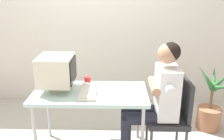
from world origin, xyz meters
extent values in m
cube|color=silver|center=(0.30, 1.40, 1.50)|extent=(8.00, 0.10, 3.00)
cylinder|color=#B7B7BC|center=(-0.56, -0.26, 0.35)|extent=(0.04, 0.04, 0.70)
cylinder|color=#B7B7BC|center=(0.56, -0.26, 0.35)|extent=(0.04, 0.04, 0.70)
cylinder|color=#B7B7BC|center=(-0.56, 0.26, 0.35)|extent=(0.04, 0.04, 0.70)
cylinder|color=#B7B7BC|center=(0.56, 0.26, 0.35)|extent=(0.04, 0.04, 0.70)
cube|color=silver|center=(0.00, 0.00, 0.72)|extent=(1.24, 0.63, 0.04)
cylinder|color=beige|center=(-0.37, 0.05, 0.75)|extent=(0.22, 0.22, 0.02)
cylinder|color=beige|center=(-0.37, 0.05, 0.79)|extent=(0.06, 0.06, 0.06)
cube|color=beige|center=(-0.37, 0.05, 0.97)|extent=(0.36, 0.40, 0.31)
cube|color=black|center=(-0.18, 0.05, 0.97)|extent=(0.01, 0.34, 0.25)
cube|color=beige|center=(-0.02, -0.02, 0.75)|extent=(0.19, 0.47, 0.02)
cube|color=beige|center=(-0.02, -0.02, 0.77)|extent=(0.16, 0.42, 0.01)
cylinder|color=#4C4C51|center=(0.66, 0.16, 0.20)|extent=(0.03, 0.03, 0.40)
cylinder|color=#4C4C51|center=(1.03, 0.16, 0.20)|extent=(0.03, 0.03, 0.40)
cube|color=#2D2D33|center=(0.84, -0.03, 0.43)|extent=(0.43, 0.43, 0.06)
cube|color=#2D2D33|center=(1.04, -0.03, 0.68)|extent=(0.04, 0.38, 0.43)
cube|color=silver|center=(0.82, -0.03, 0.76)|extent=(0.22, 0.37, 0.55)
sphere|color=#A57A5B|center=(0.80, -0.03, 1.18)|extent=(0.21, 0.21, 0.21)
sphere|color=black|center=(0.83, -0.03, 1.20)|extent=(0.20, 0.20, 0.20)
cylinder|color=#262838|center=(0.61, -0.12, 0.48)|extent=(0.43, 0.14, 0.14)
cylinder|color=#262838|center=(0.61, 0.06, 0.48)|extent=(0.43, 0.14, 0.14)
cylinder|color=#262838|center=(0.40, -0.12, 0.24)|extent=(0.11, 0.11, 0.48)
cylinder|color=#262838|center=(0.40, 0.06, 0.24)|extent=(0.11, 0.11, 0.48)
cylinder|color=silver|center=(0.80, -0.24, 0.88)|extent=(0.09, 0.14, 0.09)
cylinder|color=silver|center=(0.80, 0.19, 0.88)|extent=(0.09, 0.14, 0.09)
cylinder|color=#A57A5B|center=(0.68, -0.03, 0.83)|extent=(0.09, 0.37, 0.09)
cylinder|color=#9E6647|center=(1.53, 0.50, 0.15)|extent=(0.31, 0.31, 0.30)
cylinder|color=brown|center=(1.53, 0.50, 0.44)|extent=(0.04, 0.04, 0.30)
cone|color=#2F6735|center=(1.62, 0.48, 0.70)|extent=(0.30, 0.13, 0.33)
cone|color=#2F6735|center=(1.57, 0.60, 0.68)|extent=(0.17, 0.31, 0.31)
cone|color=#2F6735|center=(1.46, 0.57, 0.69)|extent=(0.25, 0.26, 0.34)
cone|color=#2F6735|center=(1.45, 0.43, 0.69)|extent=(0.27, 0.25, 0.33)
cone|color=#2F6735|center=(1.59, 0.39, 0.64)|extent=(0.20, 0.35, 0.25)
cylinder|color=red|center=(-0.05, 0.23, 0.78)|extent=(0.08, 0.08, 0.09)
torus|color=red|center=(-0.05, 0.27, 0.78)|extent=(0.06, 0.01, 0.06)
camera|label=1|loc=(0.30, -2.42, 1.81)|focal=39.02mm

